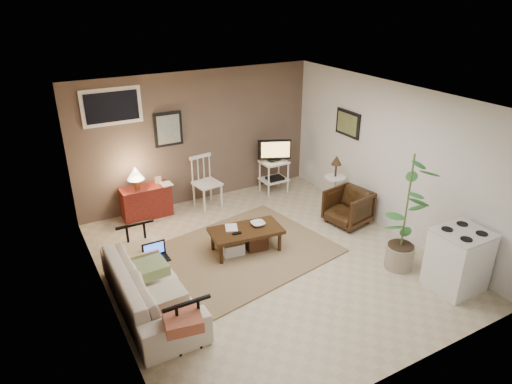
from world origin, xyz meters
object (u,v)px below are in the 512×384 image
sofa (150,279)px  spindle_chair (207,183)px  tv_stand (274,165)px  stove (458,260)px  coffee_table (246,238)px  potted_plant (406,209)px  side_table (335,176)px  armchair (348,206)px  red_console (145,199)px

sofa → spindle_chair: 2.92m
spindle_chair → tv_stand: (1.40, -0.05, 0.12)m
sofa → stove: (3.66, -1.59, 0.03)m
spindle_chair → tv_stand: bearing=-2.0°
coffee_table → potted_plant: bearing=-40.1°
sofa → spindle_chair: bearing=-37.4°
coffee_table → tv_stand: size_ratio=1.07×
tv_stand → side_table: (0.59, -1.13, 0.06)m
sofa → armchair: 3.62m
tv_stand → stove: 3.89m
coffee_table → tv_stand: tv_stand is taller
sofa → tv_stand: tv_stand is taller
red_console → potted_plant: size_ratio=0.55×
sofa → tv_stand: 3.90m
spindle_chair → tv_stand: 1.41m
side_table → stove: (-0.10, -2.72, -0.20)m
red_console → tv_stand: size_ratio=0.91×
side_table → armchair: size_ratio=1.52×
red_console → armchair: bearing=-33.4°
coffee_table → sofa: sofa is taller
armchair → stove: bearing=-8.1°
sofa → potted_plant: (3.36, -0.88, 0.54)m
side_table → potted_plant: size_ratio=0.57×
red_console → spindle_chair: (1.10, -0.13, 0.11)m
sofa → red_console: 2.53m
side_table → sofa: bearing=-163.2°
coffee_table → sofa: bearing=-161.0°
coffee_table → stove: 2.96m
spindle_chair → red_console: bearing=173.4°
tv_stand → potted_plant: (0.19, -3.15, 0.37)m
coffee_table → stove: (2.02, -2.16, 0.20)m
potted_plant → red_console: bearing=129.0°
spindle_chair → armchair: bearing=-44.7°
tv_stand → armchair: (0.41, -1.74, -0.23)m
coffee_table → armchair: bearing=-1.1°
red_console → stove: (3.00, -4.03, 0.09)m
coffee_table → tv_stand: bearing=48.0°
spindle_chair → stove: size_ratio=1.10×
spindle_chair → potted_plant: potted_plant is taller
spindle_chair → stove: bearing=-64.2°
sofa → side_table: bearing=-73.2°
coffee_table → red_console: (-0.97, 1.88, 0.11)m
spindle_chair → side_table: size_ratio=0.94×
coffee_table → side_table: size_ratio=1.13×
stove → spindle_chair: bearing=115.8°
red_console → sofa: bearing=-105.3°
spindle_chair → potted_plant: size_ratio=0.54×
sofa → tv_stand: size_ratio=1.91×
sofa → stove: 4.00m
sofa → spindle_chair: (1.77, 2.32, 0.05)m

